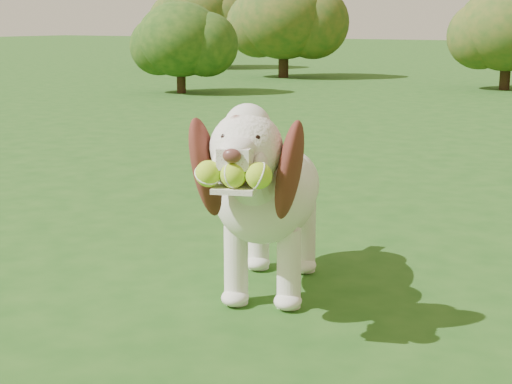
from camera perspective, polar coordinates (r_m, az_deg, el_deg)
The scene contains 6 objects.
ground at distance 3.60m, azimuth 0.25°, elevation -4.87°, with size 80.00×80.00×0.00m, color #1E4D16.
dog at distance 3.04m, azimuth 0.91°, elevation 0.17°, with size 0.69×1.20×0.80m.
shrub_a at distance 11.85m, azimuth -5.52°, elevation 10.98°, with size 1.30×1.30×1.34m.
shrub_e at distance 15.06m, azimuth 2.04°, elevation 12.59°, with size 1.85×1.85×1.91m.
shrub_g at distance 18.17m, azimuth -4.24°, elevation 12.70°, with size 1.94×1.94×2.01m.
shrub_b at distance 12.95m, azimuth 17.87°, elevation 11.28°, with size 1.56×1.56×1.62m.
Camera 1 is at (1.74, -2.97, 1.07)m, focal length 55.00 mm.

